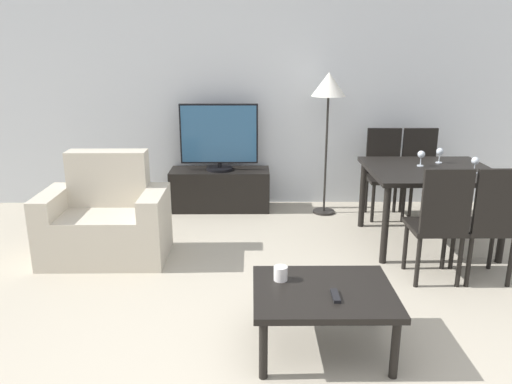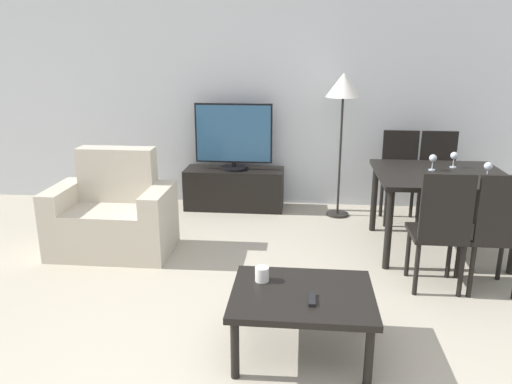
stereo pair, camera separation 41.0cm
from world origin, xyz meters
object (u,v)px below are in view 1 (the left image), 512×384
object	(u,v)px
coffee_table	(323,297)
wine_glass_left	(421,155)
tv_stand	(220,189)
dining_chair_near	(439,220)
dining_chair_far_left	(384,169)
floor_lamp	(329,91)
remote_primary	(335,296)
cup_white_near	(281,273)
wine_glass_right	(475,162)
dining_table	(430,177)
dining_chair_far	(421,169)
armchair	(106,222)
tv	(219,137)
wine_glass_center	(440,152)
dining_chair_near_right	(491,220)

from	to	relation	value
coffee_table	wine_glass_left	distance (m)	2.20
tv_stand	dining_chair_near	bearing A→B (deg)	-46.05
dining_chair_far_left	wine_glass_left	bearing A→B (deg)	-79.75
floor_lamp	remote_primary	xyz separation A→B (m)	(-0.32, -2.72, -0.93)
cup_white_near	wine_glass_right	bearing A→B (deg)	38.50
dining_table	wine_glass_left	distance (m)	0.22
cup_white_near	wine_glass_left	world-z (taller)	wine_glass_left
coffee_table	dining_chair_near	world-z (taller)	dining_chair_near
floor_lamp	wine_glass_left	world-z (taller)	floor_lamp
wine_glass_left	tv_stand	bearing A→B (deg)	153.84
dining_chair_far	remote_primary	bearing A→B (deg)	-117.03
floor_lamp	wine_glass_left	distance (m)	1.22
dining_chair_far_left	armchair	bearing A→B (deg)	-157.63
armchair	wine_glass_left	world-z (taller)	armchair
dining_chair_far_left	wine_glass_right	bearing A→B (deg)	-62.70
tv_stand	floor_lamp	xyz separation A→B (m)	(1.17, -0.15, 1.12)
tv	coffee_table	world-z (taller)	tv
wine_glass_center	floor_lamp	bearing A→B (deg)	145.63
cup_white_near	wine_glass_left	bearing A→B (deg)	50.43
tv_stand	floor_lamp	bearing A→B (deg)	-7.30
armchair	tv	distance (m)	1.70
dining_chair_far_left	remote_primary	xyz separation A→B (m)	(-0.95, -2.65, -0.11)
dining_chair_near_right	wine_glass_right	size ratio (longest dim) A/B	6.51
dining_chair_far	dining_table	bearing A→B (deg)	-103.46
dining_chair_near	dining_chair_far	bearing A→B (deg)	76.54
dining_chair_near_right	floor_lamp	world-z (taller)	floor_lamp
tv_stand	remote_primary	size ratio (longest dim) A/B	7.44
dining_chair_far	dining_chair_far_left	world-z (taller)	same
armchair	wine_glass_right	distance (m)	3.28
tv	dining_chair_far	distance (m)	2.23
coffee_table	wine_glass_center	world-z (taller)	wine_glass_center
cup_white_near	dining_chair_far_left	bearing A→B (deg)	62.46
armchair	dining_table	size ratio (longest dim) A/B	0.94
dining_chair_near	dining_chair_far_left	distance (m)	1.65
wine_glass_right	armchair	bearing A→B (deg)	-177.94
dining_chair_far	wine_glass_center	world-z (taller)	dining_chair_far
tv	cup_white_near	size ratio (longest dim) A/B	9.52
dining_chair_near	tv_stand	bearing A→B (deg)	133.95
dining_chair_near	floor_lamp	distance (m)	2.01
tv_stand	dining_chair_near	distance (m)	2.62
dining_chair_far	wine_glass_right	distance (m)	1.06
wine_glass_left	dining_chair_far	bearing A→B (deg)	70.24
wine_glass_center	cup_white_near	bearing A→B (deg)	-131.65
dining_chair_near	floor_lamp	xyz separation A→B (m)	(-0.63, 1.72, 0.83)
dining_chair_far	dining_chair_near_right	xyz separation A→B (m)	(0.00, -1.65, 0.00)
wine_glass_left	dining_table	bearing A→B (deg)	-55.18
dining_chair_near	dining_chair_far_left	xyz separation A→B (m)	(0.00, 1.65, 0.00)
tv	dining_chair_far_left	size ratio (longest dim) A/B	0.91
dining_chair_far	wine_glass_center	size ratio (longest dim) A/B	6.51
dining_chair_near	wine_glass_center	world-z (taller)	dining_chair_near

